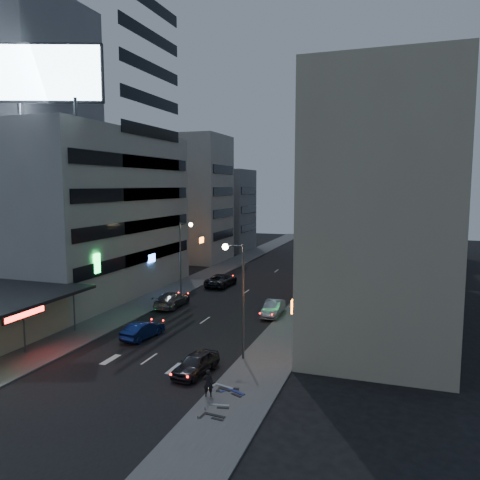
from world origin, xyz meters
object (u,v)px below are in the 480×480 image
at_px(scooter_black_a, 226,407).
at_px(scooter_silver_a, 230,395).
at_px(person, 208,383).
at_px(scooter_black_b, 240,379).
at_px(parked_car_left, 221,280).
at_px(scooter_silver_b, 234,379).
at_px(parked_car_right_near, 196,363).
at_px(road_car_blue, 143,330).
at_px(parked_car_right_mid, 273,308).
at_px(scooter_blue, 246,385).
at_px(road_car_silver, 172,300).
at_px(parked_car_right_far, 308,268).

relative_size(scooter_black_a, scooter_silver_a, 1.02).
relative_size(person, scooter_black_b, 0.85).
relative_size(parked_car_left, scooter_silver_b, 2.67).
relative_size(parked_car_right_near, road_car_blue, 1.00).
height_order(parked_car_right_mid, scooter_blue, parked_car_right_mid).
height_order(parked_car_right_near, scooter_silver_b, parked_car_right_near).
distance_m(road_car_blue, road_car_silver, 9.74).
distance_m(scooter_silver_a, scooter_black_b, 2.20).
bearing_deg(parked_car_right_mid, scooter_silver_b, -85.05).
height_order(parked_car_right_near, parked_car_left, parked_car_left).
relative_size(road_car_silver, scooter_silver_a, 2.83).
distance_m(road_car_blue, scooter_black_b, 12.28).
distance_m(parked_car_right_mid, scooter_silver_b, 16.35).
distance_m(road_car_silver, scooter_silver_a, 22.26).
bearing_deg(parked_car_right_far, scooter_black_a, -77.57).
xyz_separation_m(parked_car_right_mid, road_car_silver, (-10.46, -0.11, 0.05)).
distance_m(parked_car_right_far, scooter_black_b, 38.20).
bearing_deg(parked_car_right_mid, parked_car_right_near, -96.74).
bearing_deg(scooter_black_a, road_car_silver, 39.97).
bearing_deg(parked_car_right_far, parked_car_right_mid, -80.22).
relative_size(scooter_blue, scooter_black_b, 1.06).
distance_m(person, scooter_black_b, 2.11).
bearing_deg(parked_car_left, person, 111.93).
height_order(parked_car_left, scooter_black_b, parked_car_left).
bearing_deg(person, scooter_blue, -177.20).
relative_size(parked_car_right_mid, scooter_silver_a, 2.34).
height_order(parked_car_right_near, parked_car_right_far, parked_car_right_far).
bearing_deg(road_car_blue, parked_car_right_near, 151.34).
bearing_deg(person, parked_car_right_mid, -108.70).
bearing_deg(parked_car_right_near, person, -47.14).
relative_size(road_car_silver, scooter_silver_b, 2.56).
relative_size(parked_car_right_mid, road_car_blue, 1.06).
bearing_deg(person, scooter_silver_b, -148.12).
bearing_deg(person, parked_car_left, -91.77).
bearing_deg(scooter_blue, scooter_black_b, 64.62).
distance_m(road_car_blue, scooter_blue, 13.16).
xyz_separation_m(parked_car_right_mid, scooter_black_a, (2.67, -19.61, -0.01)).
height_order(parked_car_right_mid, scooter_black_a, parked_car_right_mid).
height_order(scooter_black_a, scooter_black_b, scooter_black_a).
bearing_deg(scooter_blue, road_car_silver, 62.58).
xyz_separation_m(road_car_blue, scooter_silver_b, (10.10, -6.67, 0.07)).
xyz_separation_m(parked_car_left, road_car_blue, (1.07, -20.13, -0.08)).
xyz_separation_m(parked_car_left, scooter_black_a, (11.92, -30.18, -0.06)).
distance_m(scooter_silver_a, scooter_blue, 1.56).
distance_m(parked_car_left, parked_car_right_far, 14.19).
distance_m(scooter_black_a, scooter_silver_a, 1.35).
relative_size(parked_car_right_near, scooter_silver_a, 2.22).
height_order(parked_car_right_near, person, person).
bearing_deg(scooter_silver_b, scooter_black_a, -152.04).
height_order(parked_car_right_far, scooter_silver_b, parked_car_right_far).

